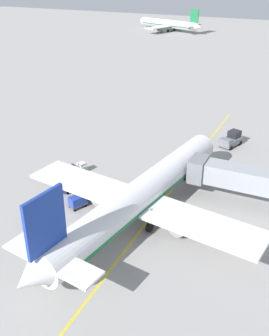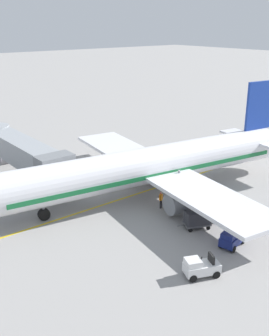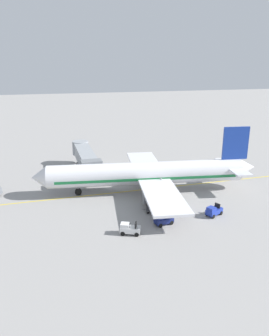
% 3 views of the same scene
% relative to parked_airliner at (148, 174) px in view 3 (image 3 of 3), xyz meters
% --- Properties ---
extents(ground_plane, '(400.00, 400.00, 0.00)m').
position_rel_parked_airliner_xyz_m(ground_plane, '(1.03, 1.17, -3.19)').
color(ground_plane, gray).
extents(gate_lead_in_line, '(0.24, 80.00, 0.01)m').
position_rel_parked_airliner_xyz_m(gate_lead_in_line, '(1.03, 1.17, -3.18)').
color(gate_lead_in_line, gold).
rests_on(gate_lead_in_line, ground).
extents(parked_airliner, '(30.44, 37.28, 10.63)m').
position_rel_parked_airliner_xyz_m(parked_airliner, '(0.00, 0.00, 0.00)').
color(parked_airliner, silver).
rests_on(parked_airliner, ground).
extents(jet_bridge, '(17.86, 3.50, 4.98)m').
position_rel_parked_airliner_xyz_m(jet_bridge, '(12.10, 8.66, 0.27)').
color(jet_bridge, '#93999E').
rests_on(jet_bridge, ground).
extents(baggage_tug_lead, '(1.74, 2.70, 1.62)m').
position_rel_parked_airliner_xyz_m(baggage_tug_lead, '(-11.75, 1.73, -2.47)').
color(baggage_tug_lead, navy).
rests_on(baggage_tug_lead, ground).
extents(baggage_tug_trailing, '(2.10, 2.77, 1.62)m').
position_rel_parked_airliner_xyz_m(baggage_tug_trailing, '(-12.94, 6.69, -2.47)').
color(baggage_tug_trailing, silver).
rests_on(baggage_tug_trailing, ground).
extents(baggage_tug_spare, '(2.09, 2.77, 1.62)m').
position_rel_parked_airliner_xyz_m(baggage_tug_spare, '(-11.17, -6.09, -2.47)').
color(baggage_tug_spare, '#1E339E').
rests_on(baggage_tug_spare, ground).
extents(baggage_cart_front, '(2.09, 2.92, 1.58)m').
position_rel_parked_airliner_xyz_m(baggage_cart_front, '(-7.94, 1.68, -2.24)').
color(baggage_cart_front, '#4C4C51').
rests_on(baggage_cart_front, ground).
extents(baggage_cart_second_in_train, '(2.09, 2.92, 1.58)m').
position_rel_parked_airliner_xyz_m(baggage_cart_second_in_train, '(-8.05, -1.21, -2.24)').
color(baggage_cart_second_in_train, '#4C4C51').
rests_on(baggage_cart_second_in_train, ground).
extents(ground_crew_wing_walker, '(0.36, 0.71, 1.69)m').
position_rel_parked_airliner_xyz_m(ground_crew_wing_walker, '(-3.01, 1.44, -2.23)').
color(ground_crew_wing_walker, '#232328').
rests_on(ground_crew_wing_walker, ground).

